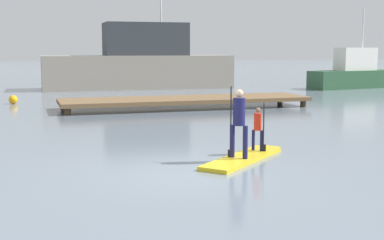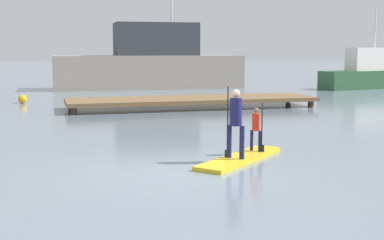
% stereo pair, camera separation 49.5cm
% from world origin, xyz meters
% --- Properties ---
extents(ground_plane, '(240.00, 240.00, 0.00)m').
position_xyz_m(ground_plane, '(0.00, 0.00, 0.00)').
color(ground_plane, slate).
extents(paddleboard_near, '(2.95, 2.75, 0.10)m').
position_xyz_m(paddleboard_near, '(1.93, 0.79, 0.05)').
color(paddleboard_near, gold).
rests_on(paddleboard_near, ground).
extents(paddler_adult, '(0.42, 0.43, 1.75)m').
position_xyz_m(paddler_adult, '(1.69, 0.58, 1.07)').
color(paddler_adult, '#19194C').
rests_on(paddler_adult, paddleboard_near).
extents(paddler_child_solo, '(0.31, 0.33, 1.27)m').
position_xyz_m(paddler_child_solo, '(2.54, 1.32, 0.74)').
color(paddler_child_solo, '#19194C').
rests_on(paddler_child_solo, paddleboard_near).
extents(fishing_boat_white_large, '(13.16, 3.76, 9.66)m').
position_xyz_m(fishing_boat_white_large, '(4.53, 25.79, 1.74)').
color(fishing_boat_white_large, '#9E9384').
rests_on(fishing_boat_white_large, ground).
extents(fishing_boat_green_midground, '(7.21, 2.93, 5.67)m').
position_xyz_m(fishing_boat_green_midground, '(19.03, 21.45, 1.04)').
color(fishing_boat_green_midground, '#2D5638').
rests_on(fishing_boat_green_midground, ground).
extents(floating_dock, '(11.65, 3.04, 0.48)m').
position_xyz_m(floating_dock, '(3.96, 12.66, 0.39)').
color(floating_dock, brown).
rests_on(floating_dock, ground).
extents(mooring_buoy_mid, '(0.44, 0.44, 0.44)m').
position_xyz_m(mooring_buoy_mid, '(-3.83, 17.01, 0.22)').
color(mooring_buoy_mid, orange).
rests_on(mooring_buoy_mid, ground).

